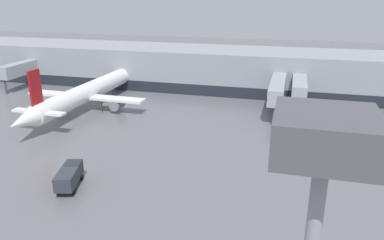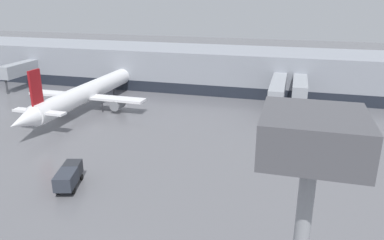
% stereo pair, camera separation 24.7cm
% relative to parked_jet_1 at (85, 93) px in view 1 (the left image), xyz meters
% --- Properties ---
extents(terminal_building, '(160.00, 31.79, 9.00)m').
position_rel_parked_jet_1_xyz_m(terminal_building, '(24.01, 23.13, 1.32)').
color(terminal_building, gray).
rests_on(terminal_building, ground_plane).
extents(parked_jet_1, '(23.77, 39.66, 10.24)m').
position_rel_parked_jet_1_xyz_m(parked_jet_1, '(0.00, 0.00, 0.00)').
color(parked_jet_1, white).
rests_on(parked_jet_1, ground_plane).
extents(service_truck_0, '(3.35, 5.68, 2.35)m').
position_rel_parked_jet_1_xyz_m(service_truck_0, '(13.85, -27.62, -1.69)').
color(service_truck_0, '#2D333D').
rests_on(service_truck_0, ground_plane).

